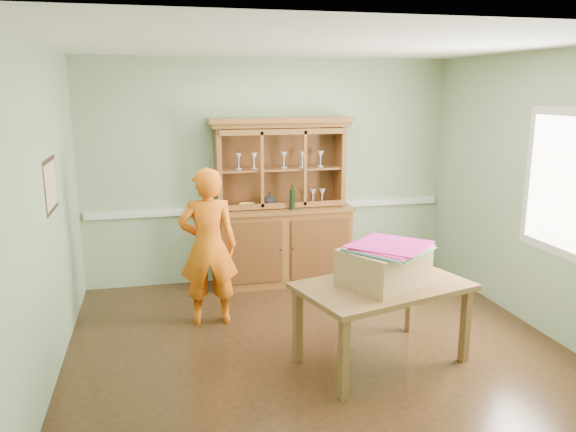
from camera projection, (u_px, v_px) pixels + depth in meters
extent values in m
plane|color=#462A16|center=(314.00, 343.00, 5.27)|extent=(4.50, 4.50, 0.00)
plane|color=white|center=(318.00, 44.00, 4.67)|extent=(4.50, 4.50, 0.00)
plane|color=#86A37A|center=(271.00, 171.00, 6.87)|extent=(4.50, 0.00, 4.50)
plane|color=#86A37A|center=(45.00, 216.00, 4.47)|extent=(0.00, 4.00, 4.00)
plane|color=#86A37A|center=(537.00, 192.00, 5.48)|extent=(0.00, 4.00, 4.00)
plane|color=#86A37A|center=(417.00, 274.00, 3.08)|extent=(4.50, 0.00, 4.50)
cube|color=silver|center=(271.00, 207.00, 6.95)|extent=(4.41, 0.05, 0.08)
cube|color=black|center=(51.00, 185.00, 4.71)|extent=(0.03, 0.60, 0.46)
cube|color=#BFAC8C|center=(52.00, 185.00, 4.71)|extent=(0.01, 0.52, 0.38)
cube|color=silver|center=(558.00, 182.00, 5.16)|extent=(0.03, 0.96, 1.36)
cube|color=white|center=(557.00, 182.00, 5.16)|extent=(0.01, 0.80, 1.20)
cube|color=brown|center=(282.00, 246.00, 6.85)|extent=(1.64, 0.50, 0.91)
cube|color=brown|center=(282.00, 209.00, 6.74)|extent=(1.69, 0.55, 0.04)
cube|color=brown|center=(278.00, 165.00, 6.86)|extent=(1.54, 0.04, 0.95)
cube|color=brown|center=(218.00, 169.00, 6.54)|extent=(0.05, 0.35, 0.95)
cube|color=brown|center=(340.00, 165.00, 6.88)|extent=(0.05, 0.35, 0.95)
cube|color=brown|center=(280.00, 124.00, 6.60)|extent=(1.64, 0.40, 0.05)
cube|color=brown|center=(281.00, 120.00, 6.57)|extent=(1.71, 0.44, 0.05)
cube|color=brown|center=(280.00, 169.00, 6.71)|extent=(1.44, 0.30, 0.02)
imported|color=#B2B2B7|center=(269.00, 199.00, 6.77)|extent=(0.17, 0.17, 0.17)
imported|color=yellow|center=(247.00, 206.00, 6.72)|extent=(0.20, 0.20, 0.05)
cylinder|color=black|center=(292.00, 197.00, 6.58)|extent=(0.06, 0.06, 0.29)
cube|color=brown|center=(383.00, 286.00, 4.79)|extent=(1.61, 1.21, 0.05)
cube|color=brown|center=(344.00, 359.00, 4.27)|extent=(0.08, 0.08, 0.67)
cube|color=brown|center=(298.00, 325.00, 4.87)|extent=(0.08, 0.08, 0.67)
cube|color=brown|center=(465.00, 325.00, 4.87)|extent=(0.08, 0.08, 0.67)
cube|color=brown|center=(411.00, 299.00, 5.47)|extent=(0.08, 0.08, 0.67)
cube|color=tan|center=(383.00, 266.00, 4.75)|extent=(0.84, 0.79, 0.31)
cube|color=green|center=(390.00, 249.00, 4.70)|extent=(0.80, 0.80, 0.01)
cube|color=#2BB4CD|center=(390.00, 248.00, 4.70)|extent=(0.80, 0.80, 0.01)
cube|color=#DF6A89|center=(390.00, 247.00, 4.70)|extent=(0.80, 0.80, 0.01)
cube|color=#DF2283|center=(390.00, 246.00, 4.69)|extent=(0.80, 0.80, 0.01)
cube|color=#C31D84|center=(390.00, 245.00, 4.69)|extent=(0.80, 0.80, 0.01)
imported|color=#DC600D|center=(208.00, 247.00, 5.59)|extent=(0.61, 0.43, 1.60)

